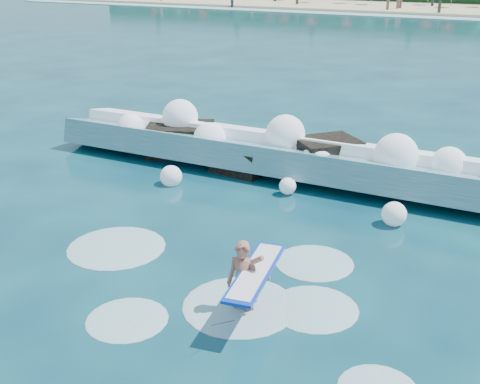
{
  "coord_description": "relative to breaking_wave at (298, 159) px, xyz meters",
  "views": [
    {
      "loc": [
        8.25,
        -11.24,
        7.07
      ],
      "look_at": [
        1.5,
        2.0,
        1.2
      ],
      "focal_mm": 45.0,
      "sensor_mm": 36.0,
      "label": 1
    }
  ],
  "objects": [
    {
      "name": "ground",
      "position": [
        -1.11,
        -7.14,
        -0.55
      ],
      "size": [
        200.0,
        200.0,
        0.0
      ],
      "primitive_type": "plane",
      "color": "#082B41",
      "rests_on": "ground"
    },
    {
      "name": "wave_spray",
      "position": [
        0.29,
        -0.11,
        0.49
      ],
      "size": [
        14.43,
        4.28,
        2.11
      ],
      "color": "white",
      "rests_on": "ground"
    },
    {
      "name": "rock_cluster",
      "position": [
        -2.23,
        0.14,
        -0.1
      ],
      "size": [
        8.48,
        3.33,
        1.42
      ],
      "color": "black",
      "rests_on": "ground"
    },
    {
      "name": "wet_band",
      "position": [
        -1.11,
        59.86,
        -0.51
      ],
      "size": [
        140.0,
        5.0,
        0.08
      ],
      "primitive_type": "cube",
      "color": "silver",
      "rests_on": "ground"
    },
    {
      "name": "beachgoers",
      "position": [
        -5.5,
        67.86,
        0.58
      ],
      "size": [
        105.04,
        13.29,
        1.93
      ],
      "color": "#3F332D",
      "rests_on": "ground"
    },
    {
      "name": "surfer_with_board",
      "position": [
        2.25,
        -8.53,
        0.17
      ],
      "size": [
        1.16,
        3.06,
        1.94
      ],
      "color": "#A85F4E",
      "rests_on": "ground"
    },
    {
      "name": "breaking_wave",
      "position": [
        0.0,
        0.0,
        0.0
      ],
      "size": [
        18.25,
        2.83,
        1.57
      ],
      "color": "teal",
      "rests_on": "ground"
    },
    {
      "name": "surf_foam",
      "position": [
        1.12,
        -7.9,
        -0.55
      ],
      "size": [
        9.53,
        5.97,
        0.13
      ],
      "color": "silver",
      "rests_on": "ground"
    }
  ]
}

